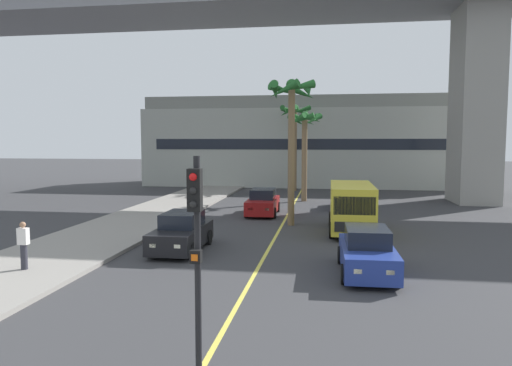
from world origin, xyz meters
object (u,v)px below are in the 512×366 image
object	(u,v)px
palm_tree_mid_median	(292,110)
pedestrian_near_crosswalk	(24,245)
delivery_van	(352,206)
traffic_light_median_near	(196,239)
palm_tree_far_median	(295,121)
car_queue_fourth	(182,233)
car_queue_front	(346,198)
car_queue_third	(367,253)
car_queue_second	(263,203)
palm_tree_near_median	(305,130)

from	to	relation	value
palm_tree_mid_median	pedestrian_near_crosswalk	bearing A→B (deg)	-127.46
delivery_van	traffic_light_median_near	world-z (taller)	traffic_light_median_near
delivery_van	traffic_light_median_near	xyz separation A→B (m)	(-3.46, -15.30, 1.43)
palm_tree_mid_median	palm_tree_far_median	world-z (taller)	palm_tree_far_median
car_queue_fourth	traffic_light_median_near	xyz separation A→B (m)	(3.58, -10.37, 1.99)
palm_tree_mid_median	car_queue_front	bearing A→B (deg)	65.02
car_queue_third	palm_tree_far_median	bearing A→B (deg)	99.22
palm_tree_mid_median	pedestrian_near_crosswalk	distance (m)	14.36
palm_tree_mid_median	traffic_light_median_near	bearing A→B (deg)	-91.32
car_queue_fourth	pedestrian_near_crosswalk	world-z (taller)	pedestrian_near_crosswalk
car_queue_fourth	traffic_light_median_near	bearing A→B (deg)	-70.97
car_queue_second	pedestrian_near_crosswalk	xyz separation A→B (m)	(-6.19, -14.04, 0.28)
traffic_light_median_near	palm_tree_near_median	world-z (taller)	palm_tree_near_median
car_queue_second	palm_tree_near_median	bearing A→B (deg)	73.06
pedestrian_near_crosswalk	palm_tree_mid_median	bearing A→B (deg)	52.54
car_queue_front	delivery_van	world-z (taller)	delivery_van
car_queue_front	car_queue_second	size ratio (longest dim) A/B	1.00
delivery_van	palm_tree_mid_median	bearing A→B (deg)	152.60
car_queue_second	car_queue_third	world-z (taller)	same
car_queue_fourth	pedestrian_near_crosswalk	bearing A→B (deg)	-135.48
palm_tree_far_median	traffic_light_median_near	bearing A→B (deg)	-88.92
car_queue_second	delivery_van	distance (m)	7.11
car_queue_third	traffic_light_median_near	xyz separation A→B (m)	(-3.65, -7.96, 1.99)
car_queue_front	palm_tree_mid_median	xyz separation A→B (m)	(-3.14, -6.73, 5.36)
car_queue_front	palm_tree_mid_median	distance (m)	9.16
traffic_light_median_near	pedestrian_near_crosswalk	world-z (taller)	traffic_light_median_near
traffic_light_median_near	palm_tree_near_median	distance (m)	27.38
car_queue_front	palm_tree_far_median	size ratio (longest dim) A/B	0.54
car_queue_third	palm_tree_mid_median	bearing A→B (deg)	110.04
car_queue_front	pedestrian_near_crosswalk	distance (m)	20.74
car_queue_third	delivery_van	bearing A→B (deg)	91.46
car_queue_third	palm_tree_near_median	size ratio (longest dim) A/B	0.62
palm_tree_far_median	palm_tree_mid_median	bearing A→B (deg)	-86.60
palm_tree_far_median	car_queue_front	bearing A→B (deg)	-68.91
traffic_light_median_near	palm_tree_mid_median	size ratio (longest dim) A/B	0.55
palm_tree_near_median	palm_tree_mid_median	xyz separation A→B (m)	(-0.15, -10.36, 0.84)
car_queue_front	delivery_van	bearing A→B (deg)	-90.44
car_queue_second	traffic_light_median_near	size ratio (longest dim) A/B	0.98
car_queue_third	palm_tree_mid_median	distance (m)	10.92
car_queue_fourth	palm_tree_mid_median	size ratio (longest dim) A/B	0.54
delivery_van	palm_tree_near_median	bearing A→B (deg)	103.73
car_queue_second	traffic_light_median_near	bearing A→B (deg)	-85.53
car_queue_fourth	palm_tree_far_median	distance (m)	24.88
traffic_light_median_near	delivery_van	bearing A→B (deg)	77.25
car_queue_fourth	palm_tree_far_median	world-z (taller)	palm_tree_far_median
car_queue_front	palm_tree_near_median	size ratio (longest dim) A/B	0.63
car_queue_second	palm_tree_far_median	bearing A→B (deg)	86.24
palm_tree_near_median	palm_tree_mid_median	world-z (taller)	palm_tree_mid_median
delivery_van	palm_tree_near_median	xyz separation A→B (m)	(-2.92, 11.95, 3.96)
car_queue_third	palm_tree_near_median	bearing A→B (deg)	99.15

